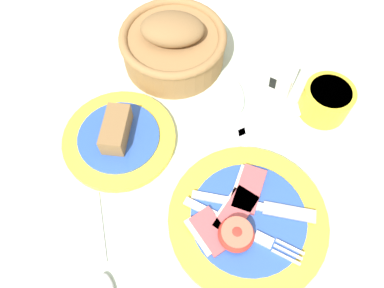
{
  "coord_description": "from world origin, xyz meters",
  "views": [
    {
      "loc": [
        0.04,
        -0.19,
        0.55
      ],
      "look_at": [
        -0.06,
        0.08,
        0.02
      ],
      "focal_mm": 35.0,
      "sensor_mm": 36.0,
      "label": 1
    }
  ],
  "objects": [
    {
      "name": "bread_plate",
      "position": [
        -0.18,
        0.06,
        0.01
      ],
      "size": [
        0.19,
        0.19,
        0.05
      ],
      "color": "yellow",
      "rests_on": "ground_plane"
    },
    {
      "name": "bread_basket",
      "position": [
        -0.16,
        0.25,
        0.04
      ],
      "size": [
        0.19,
        0.19,
        0.1
      ],
      "color": "olive",
      "rests_on": "ground_plane"
    },
    {
      "name": "breakfast_plate",
      "position": [
        0.06,
        -0.0,
        0.01
      ],
      "size": [
        0.24,
        0.24,
        0.04
      ],
      "color": "yellow",
      "rests_on": "ground_plane"
    },
    {
      "name": "teaspoon_by_saucer",
      "position": [
        0.06,
        0.19,
        0.01
      ],
      "size": [
        0.15,
        0.15,
        0.01
      ],
      "rotation": [
        0.0,
        0.0,
        0.79
      ],
      "color": "silver",
      "rests_on": "ground_plane"
    },
    {
      "name": "ground_plane",
      "position": [
        0.0,
        0.0,
        0.0
      ],
      "size": [
        3.0,
        3.0,
        0.0
      ],
      "primitive_type": "plane",
      "color": "#B7CCB7"
    },
    {
      "name": "teaspoon_stray",
      "position": [
        -0.01,
        0.19,
        0.01
      ],
      "size": [
        0.1,
        0.18,
        0.01
      ],
      "rotation": [
        0.0,
        0.0,
        1.99
      ],
      "color": "silver",
      "rests_on": "ground_plane"
    },
    {
      "name": "sugar_cup",
      "position": [
        0.13,
        0.24,
        0.03
      ],
      "size": [
        0.08,
        0.08,
        0.06
      ],
      "color": "yellow",
      "rests_on": "ground_plane"
    },
    {
      "name": "number_card",
      "position": [
        0.03,
        0.25,
        0.04
      ],
      "size": [
        0.07,
        0.05,
        0.07
      ],
      "rotation": [
        0.0,
        0.0,
        -0.16
      ],
      "color": "white",
      "rests_on": "ground_plane"
    },
    {
      "name": "teaspoon_near_cup",
      "position": [
        -0.1,
        -0.15,
        0.01
      ],
      "size": [
        0.12,
        0.17,
        0.01
      ],
      "rotation": [
        0.0,
        0.0,
        5.29
      ],
      "color": "silver",
      "rests_on": "ground_plane"
    }
  ]
}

